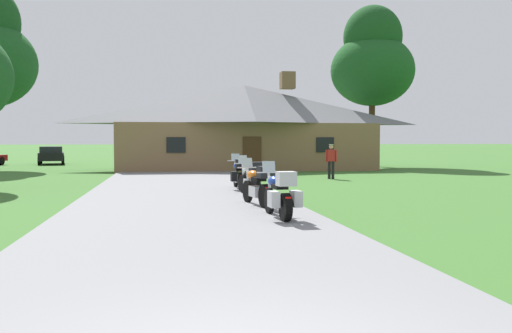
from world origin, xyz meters
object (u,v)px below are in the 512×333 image
at_px(motorcycle_orange_second_in_row, 258,185).
at_px(parked_black_suv_far_left, 51,154).
at_px(motorcycle_white_third_in_row, 251,178).
at_px(motorcycle_blue_farthest_in_row, 239,174).
at_px(tree_right_of_lodge, 372,61).
at_px(motorcycle_blue_nearest_to_camera, 280,195).
at_px(bystander_red_shirt_near_lodge, 331,159).

relative_size(motorcycle_orange_second_in_row, parked_black_suv_far_left, 0.43).
height_order(motorcycle_white_third_in_row, parked_black_suv_far_left, parked_black_suv_far_left).
xyz_separation_m(motorcycle_blue_farthest_in_row, tree_right_of_lodge, (12.05, 17.84, 6.99)).
distance_m(motorcycle_white_third_in_row, tree_right_of_lodge, 24.57).
height_order(motorcycle_blue_nearest_to_camera, parked_black_suv_far_left, parked_black_suv_far_left).
bearing_deg(motorcycle_blue_nearest_to_camera, motorcycle_blue_farthest_in_row, 85.27).
relative_size(motorcycle_blue_nearest_to_camera, bystander_red_shirt_near_lodge, 1.24).
xyz_separation_m(motorcycle_blue_farthest_in_row, bystander_red_shirt_near_lodge, (5.23, 5.46, 0.34)).
relative_size(motorcycle_blue_nearest_to_camera, motorcycle_blue_farthest_in_row, 1.00).
bearing_deg(tree_right_of_lodge, motorcycle_blue_nearest_to_camera, -115.19).
relative_size(motorcycle_orange_second_in_row, motorcycle_white_third_in_row, 1.00).
distance_m(motorcycle_blue_farthest_in_row, parked_black_suv_far_left, 27.62).
relative_size(motorcycle_white_third_in_row, parked_black_suv_far_left, 0.43).
bearing_deg(motorcycle_blue_farthest_in_row, motorcycle_orange_second_in_row, -92.65).
distance_m(motorcycle_blue_nearest_to_camera, tree_right_of_lodge, 29.45).
relative_size(motorcycle_blue_farthest_in_row, bystander_red_shirt_near_lodge, 1.24).
bearing_deg(motorcycle_blue_nearest_to_camera, parked_black_suv_far_left, 105.08).
distance_m(motorcycle_orange_second_in_row, tree_right_of_lodge, 27.15).
height_order(motorcycle_orange_second_in_row, bystander_red_shirt_near_lodge, bystander_red_shirt_near_lodge).
bearing_deg(tree_right_of_lodge, motorcycle_orange_second_in_row, -117.82).
height_order(motorcycle_orange_second_in_row, motorcycle_white_third_in_row, same).
height_order(motorcycle_orange_second_in_row, motorcycle_blue_farthest_in_row, same).
distance_m(motorcycle_blue_nearest_to_camera, bystander_red_shirt_near_lodge, 14.54).
relative_size(motorcycle_white_third_in_row, motorcycle_blue_farthest_in_row, 1.00).
xyz_separation_m(motorcycle_blue_nearest_to_camera, parked_black_suv_far_left, (-11.36, 33.17, 0.17)).
bearing_deg(parked_black_suv_far_left, motorcycle_blue_nearest_to_camera, -80.67).
xyz_separation_m(tree_right_of_lodge, parked_black_suv_far_left, (-23.53, 7.28, -6.82)).
distance_m(motorcycle_blue_farthest_in_row, bystander_red_shirt_near_lodge, 7.57).
bearing_deg(motorcycle_white_third_in_row, motorcycle_blue_nearest_to_camera, -100.31).
bearing_deg(parked_black_suv_far_left, motorcycle_orange_second_in_row, -79.26).
relative_size(bystander_red_shirt_near_lodge, tree_right_of_lodge, 0.15).
height_order(motorcycle_blue_nearest_to_camera, tree_right_of_lodge, tree_right_of_lodge).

